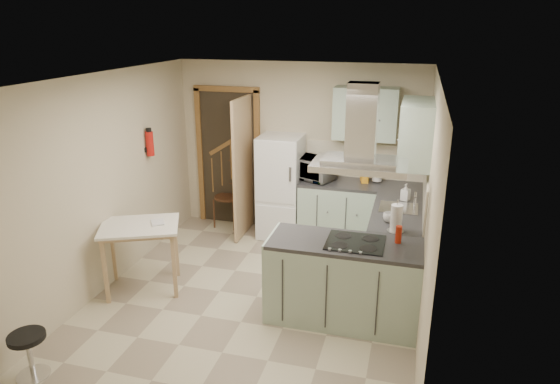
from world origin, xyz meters
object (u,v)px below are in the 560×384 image
(bentwood_chair, at_px, (228,197))
(stool, at_px, (30,355))
(peninsula, at_px, (344,281))
(drop_leaf_table, at_px, (142,257))
(fridge, at_px, (281,187))
(extractor_hood, at_px, (360,165))
(microwave, at_px, (314,169))

(bentwood_chair, relative_size, stool, 2.16)
(peninsula, xyz_separation_m, drop_leaf_table, (-2.37, 0.01, -0.04))
(peninsula, height_order, bentwood_chair, bentwood_chair)
(bentwood_chair, bearing_deg, peninsula, -41.96)
(peninsula, height_order, stool, peninsula)
(fridge, relative_size, drop_leaf_table, 1.72)
(fridge, height_order, extractor_hood, extractor_hood)
(peninsula, height_order, extractor_hood, extractor_hood)
(drop_leaf_table, distance_m, microwave, 2.65)
(bentwood_chair, height_order, stool, bentwood_chair)
(microwave, bearing_deg, stool, -92.28)
(extractor_hood, distance_m, microwave, 2.27)
(extractor_hood, xyz_separation_m, bentwood_chair, (-2.20, 2.11, -1.26))
(fridge, height_order, bentwood_chair, fridge)
(microwave, bearing_deg, extractor_hood, -43.10)
(stool, relative_size, microwave, 0.76)
(bentwood_chair, distance_m, microwave, 1.48)
(extractor_hood, distance_m, bentwood_chair, 3.30)
(fridge, distance_m, peninsula, 2.35)
(drop_leaf_table, bearing_deg, bentwood_chair, 58.53)
(fridge, xyz_separation_m, stool, (-1.32, -3.63, -0.53))
(drop_leaf_table, xyz_separation_m, stool, (-0.18, -1.66, -0.19))
(peninsula, distance_m, drop_leaf_table, 2.37)
(stool, bearing_deg, drop_leaf_table, 83.83)
(bentwood_chair, relative_size, microwave, 1.64)
(extractor_hood, relative_size, bentwood_chair, 0.97)
(drop_leaf_table, bearing_deg, extractor_hood, -24.58)
(peninsula, xyz_separation_m, microwave, (-0.75, 2.00, 0.61))
(peninsula, xyz_separation_m, bentwood_chair, (-2.10, 2.11, 0.01))
(bentwood_chair, distance_m, stool, 3.79)
(peninsula, distance_m, stool, 3.04)
(fridge, distance_m, bentwood_chair, 0.93)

